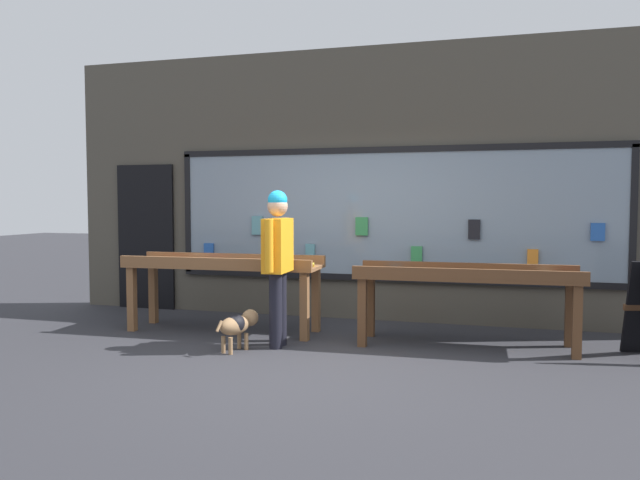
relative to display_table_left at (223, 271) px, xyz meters
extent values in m
plane|color=#2D2D33|center=(1.43, -1.09, -0.74)|extent=(40.00, 40.00, 0.00)
cube|color=#4C473D|center=(1.43, 1.31, 1.06)|extent=(8.45, 0.20, 3.59)
cube|color=gray|center=(1.80, 1.18, 0.66)|extent=(5.78, 0.03, 1.67)
cube|color=black|center=(1.80, 1.18, 1.50)|extent=(5.86, 0.06, 0.08)
cube|color=black|center=(1.80, 1.18, -0.17)|extent=(5.86, 0.06, 0.08)
cube|color=black|center=(-1.09, 1.18, 0.66)|extent=(0.08, 0.06, 1.67)
cube|color=black|center=(4.69, 1.18, 0.66)|extent=(0.08, 0.06, 1.67)
cube|color=#2659B2|center=(-0.76, 1.14, 0.13)|extent=(0.14, 0.03, 0.23)
cube|color=#5999A5|center=(-0.02, 1.14, 0.50)|extent=(0.15, 0.03, 0.25)
cube|color=#5999A5|center=(0.74, 1.14, 0.14)|extent=(0.13, 0.03, 0.24)
cube|color=#338C4C|center=(1.45, 1.14, 0.51)|extent=(0.16, 0.03, 0.24)
cube|color=#338C4C|center=(2.17, 1.14, 0.13)|extent=(0.14, 0.03, 0.26)
cube|color=black|center=(2.88, 1.14, 0.48)|extent=(0.15, 0.03, 0.25)
cube|color=orange|center=(3.58, 1.14, 0.14)|extent=(0.13, 0.03, 0.22)
cube|color=#2659B2|center=(4.30, 1.14, 0.47)|extent=(0.16, 0.03, 0.21)
cube|color=black|center=(-1.79, 1.18, 0.31)|extent=(0.90, 0.04, 2.10)
cube|color=brown|center=(-1.08, -0.30, -0.35)|extent=(0.09, 0.09, 0.78)
cube|color=brown|center=(1.09, -0.22, -0.35)|extent=(0.09, 0.09, 0.78)
cube|color=brown|center=(-1.10, 0.22, -0.35)|extent=(0.09, 0.09, 0.78)
cube|color=brown|center=(1.08, 0.30, -0.35)|extent=(0.09, 0.09, 0.78)
cube|color=brown|center=(0.00, 0.00, 0.06)|extent=(2.40, 0.76, 0.04)
cube|color=brown|center=(0.01, -0.31, 0.12)|extent=(2.37, 0.15, 0.12)
cube|color=brown|center=(-0.01, 0.31, 0.12)|extent=(2.37, 0.15, 0.12)
cube|color=orange|center=(-1.04, -0.14, 0.10)|extent=(0.18, 0.22, 0.03)
cube|color=red|center=(-0.76, 0.00, 0.09)|extent=(0.21, 0.26, 0.03)
cube|color=silver|center=(-0.49, 0.11, 0.10)|extent=(0.16, 0.24, 0.03)
cube|color=#994CA5|center=(-0.23, 0.10, 0.09)|extent=(0.19, 0.24, 0.03)
cube|color=#2659B2|center=(0.03, 0.06, 0.10)|extent=(0.17, 0.23, 0.03)
cube|color=red|center=(0.23, -0.20, 0.10)|extent=(0.17, 0.22, 0.03)
cube|color=black|center=(0.48, -0.10, 0.10)|extent=(0.17, 0.21, 0.03)
cube|color=yellow|center=(0.82, -0.05, 0.10)|extent=(0.17, 0.22, 0.03)
cube|color=yellow|center=(1.05, 0.04, 0.10)|extent=(0.21, 0.25, 0.03)
cube|color=brown|center=(1.78, -0.31, -0.37)|extent=(0.09, 0.09, 0.74)
cube|color=brown|center=(3.95, -0.23, -0.37)|extent=(0.09, 0.09, 0.74)
cube|color=brown|center=(1.76, 0.23, -0.37)|extent=(0.09, 0.09, 0.74)
cube|color=brown|center=(3.93, 0.31, -0.37)|extent=(0.09, 0.09, 0.74)
cube|color=brown|center=(2.86, 0.00, 0.02)|extent=(2.40, 0.79, 0.04)
cube|color=brown|center=(2.87, -0.32, 0.08)|extent=(2.37, 0.15, 0.12)
cube|color=brown|center=(2.84, 0.32, 0.08)|extent=(2.37, 0.15, 0.12)
cube|color=yellow|center=(1.80, -0.21, 0.05)|extent=(0.13, 0.21, 0.02)
cube|color=#2659B2|center=(2.04, 0.19, 0.06)|extent=(0.19, 0.24, 0.03)
cube|color=#5999A5|center=(2.28, -0.20, 0.06)|extent=(0.13, 0.22, 0.03)
cube|color=red|center=(2.54, -0.21, 0.05)|extent=(0.16, 0.24, 0.02)
cube|color=black|center=(2.75, -0.01, 0.06)|extent=(0.15, 0.20, 0.03)
cube|color=yellow|center=(3.01, -0.07, 0.05)|extent=(0.18, 0.24, 0.02)
cube|color=black|center=(3.21, -0.11, 0.05)|extent=(0.15, 0.24, 0.02)
cube|color=black|center=(3.45, -0.06, 0.05)|extent=(0.17, 0.24, 0.02)
cube|color=silver|center=(3.67, 0.25, 0.05)|extent=(0.18, 0.21, 0.02)
cube|color=red|center=(3.92, 0.10, 0.05)|extent=(0.17, 0.24, 0.02)
cylinder|color=black|center=(0.91, -0.65, -0.33)|extent=(0.14, 0.14, 0.81)
cylinder|color=black|center=(0.90, -0.49, -0.33)|extent=(0.14, 0.14, 0.81)
cube|color=orange|center=(0.91, -0.57, 0.36)|extent=(0.24, 0.47, 0.58)
cylinder|color=orange|center=(0.92, -0.86, 0.38)|extent=(0.09, 0.09, 0.55)
cylinder|color=orange|center=(0.90, -0.28, 0.38)|extent=(0.09, 0.09, 0.55)
sphere|color=tan|center=(0.91, -0.57, 0.78)|extent=(0.22, 0.22, 0.22)
sphere|color=#19A5E0|center=(0.91, -0.57, 0.85)|extent=(0.21, 0.21, 0.21)
ellipsoid|color=#99724C|center=(0.55, -0.90, -0.46)|extent=(0.32, 0.45, 0.20)
ellipsoid|color=black|center=(0.55, -0.90, -0.45)|extent=(0.27, 0.30, 0.21)
sphere|color=#99724C|center=(0.62, -0.67, -0.42)|extent=(0.18, 0.18, 0.18)
cylinder|color=#99724C|center=(0.48, -1.13, -0.43)|extent=(0.06, 0.10, 0.12)
cylinder|color=#99724C|center=(0.63, -0.80, -0.65)|extent=(0.04, 0.04, 0.18)
cylinder|color=#99724C|center=(0.54, -0.77, -0.65)|extent=(0.04, 0.04, 0.18)
cylinder|color=#99724C|center=(0.56, -1.04, -0.65)|extent=(0.04, 0.04, 0.18)
cylinder|color=#99724C|center=(0.46, -1.01, -0.65)|extent=(0.04, 0.04, 0.18)
camera|label=1|loc=(3.22, -6.84, 0.84)|focal=35.00mm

